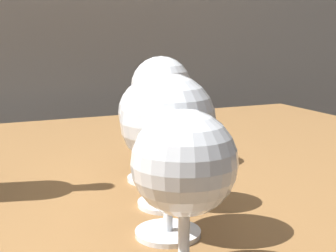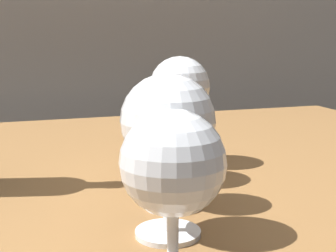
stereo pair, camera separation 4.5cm
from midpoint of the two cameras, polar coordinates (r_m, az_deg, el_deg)
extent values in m
cube|color=brown|center=(0.69, -10.57, -6.60)|extent=(1.26, 0.87, 0.03)
cylinder|color=white|center=(0.39, -1.56, -12.30)|extent=(0.01, 0.01, 0.06)
sphere|color=white|center=(0.38, -1.60, -4.22)|extent=(0.08, 0.08, 0.08)
ellipsoid|color=#470A16|center=(0.38, -1.60, -4.30)|extent=(0.07, 0.07, 0.04)
cylinder|color=white|center=(0.49, -2.74, -12.06)|extent=(0.06, 0.06, 0.00)
cylinder|color=white|center=(0.47, -2.79, -7.47)|extent=(0.01, 0.01, 0.08)
sphere|color=white|center=(0.45, -2.87, 0.56)|extent=(0.09, 0.09, 0.09)
ellipsoid|color=maroon|center=(0.45, -2.86, -0.02)|extent=(0.08, 0.08, 0.03)
cylinder|color=white|center=(0.56, -2.47, -8.78)|extent=(0.07, 0.07, 0.00)
cylinder|color=white|center=(0.55, -2.50, -5.04)|extent=(0.01, 0.01, 0.07)
sphere|color=white|center=(0.54, -2.55, 1.09)|extent=(0.07, 0.07, 0.07)
ellipsoid|color=gold|center=(0.54, -2.55, 0.66)|extent=(0.06, 0.06, 0.02)
cylinder|color=white|center=(0.65, -3.73, -5.97)|extent=(0.07, 0.07, 0.00)
cylinder|color=white|center=(0.64, -3.77, -3.36)|extent=(0.01, 0.01, 0.06)
sphere|color=white|center=(0.63, -3.83, 1.59)|extent=(0.09, 0.09, 0.09)
ellipsoid|color=beige|center=(0.63, -3.83, 1.30)|extent=(0.08, 0.08, 0.03)
cylinder|color=white|center=(0.73, -2.55, -4.06)|extent=(0.06, 0.06, 0.00)
cylinder|color=white|center=(0.72, -2.58, -0.82)|extent=(0.01, 0.01, 0.08)
sphere|color=white|center=(0.71, -2.62, 4.50)|extent=(0.09, 0.09, 0.09)
ellipsoid|color=pink|center=(0.71, -2.62, 4.31)|extent=(0.08, 0.08, 0.03)
camera|label=1|loc=(0.02, -92.86, -0.55)|focal=53.71mm
camera|label=2|loc=(0.02, 87.14, 0.55)|focal=53.71mm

